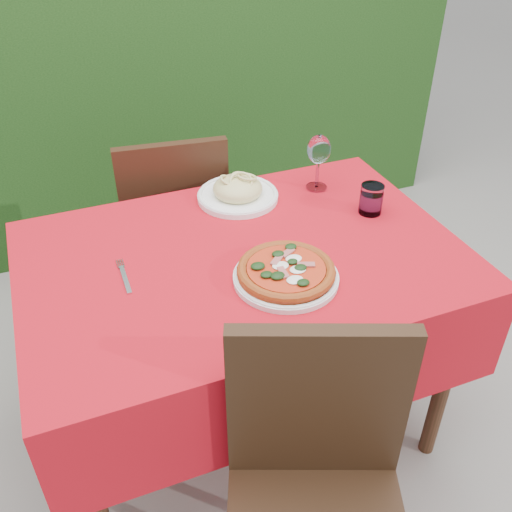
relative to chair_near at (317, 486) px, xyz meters
name	(u,v)px	position (x,y,z in m)	size (l,w,h in m)	color
ground	(246,421)	(0.06, 0.61, -0.52)	(60.00, 60.00, 0.00)	slate
hedge	(128,50)	(0.06, 2.16, 0.40)	(3.20, 0.55, 1.78)	black
dining_table	(244,294)	(0.06, 0.61, 0.08)	(1.26, 0.86, 0.75)	#402214
chair_near	(317,486)	(0.00, 0.00, 0.00)	(0.53, 0.53, 0.91)	black
chair_far	(175,222)	(0.00, 1.24, -0.02)	(0.44, 0.44, 0.88)	black
pizza_plate	(286,273)	(0.12, 0.46, 0.25)	(0.33, 0.33, 0.05)	white
pasta_plate	(238,192)	(0.15, 0.92, 0.26)	(0.27, 0.27, 0.08)	white
water_glass	(371,200)	(0.52, 0.68, 0.27)	(0.07, 0.07, 0.10)	white
wine_glass	(319,152)	(0.43, 0.88, 0.36)	(0.08, 0.08, 0.19)	silver
fork	(125,279)	(-0.28, 0.62, 0.23)	(0.02, 0.17, 0.00)	silver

